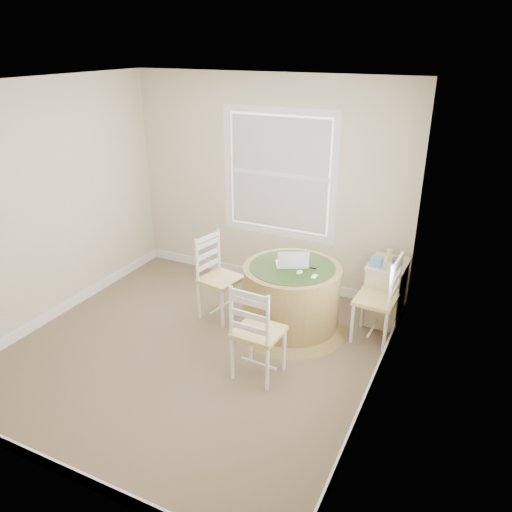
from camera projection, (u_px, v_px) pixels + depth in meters
The scene contains 14 objects.
room at pixel (212, 229), 4.68m from camera, with size 3.64×3.64×2.64m.
round_table at pixel (291, 295), 5.35m from camera, with size 1.22×1.22×0.75m.
chair_left at pixel (221, 279), 5.57m from camera, with size 0.42×0.40×0.95m, color white, non-canonical shape.
chair_near at pixel (259, 331), 4.57m from camera, with size 0.42×0.40×0.95m, color white, non-canonical shape.
chair_right at pixel (376, 299), 5.13m from camera, with size 0.42×0.40×0.95m, color white, non-canonical shape.
laptop at pixel (292, 264), 5.22m from camera, with size 0.42×0.40×0.23m.
mouse at pixel (299, 272), 5.08m from camera, with size 0.06×0.09×0.03m, color white.
phone at pixel (314, 277), 5.00m from camera, with size 0.04×0.09×0.02m, color #B7BABF.
keys at pixel (314, 268), 5.18m from camera, with size 0.06×0.05×0.03m, color black.
corner_chest at pixel (385, 291), 5.55m from camera, with size 0.41×0.54×0.70m.
tissue_box at pixel (377, 261), 5.32m from camera, with size 0.12×0.12×0.10m, color #5591C2.
box_yellow at pixel (395, 259), 5.43m from camera, with size 0.15×0.10×0.06m, color gold.
box_blue at pixel (396, 263), 5.26m from camera, with size 0.08×0.08×0.12m, color #37349C.
cup_cream at pixel (390, 254), 5.52m from camera, with size 0.07×0.07×0.09m, color beige.
Camera 1 is at (2.44, -3.61, 2.94)m, focal length 35.00 mm.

